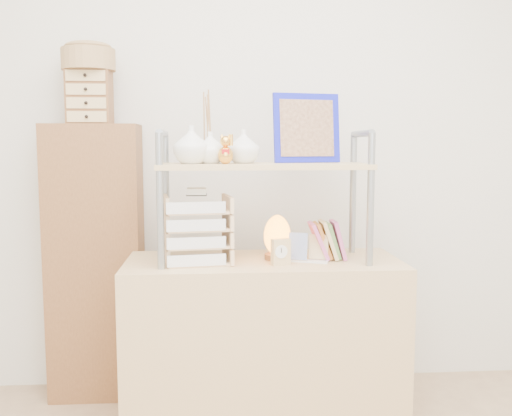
{
  "coord_description": "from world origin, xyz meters",
  "views": [
    {
      "loc": [
        -0.22,
        -1.24,
        1.25
      ],
      "look_at": [
        -0.03,
        1.2,
        0.98
      ],
      "focal_mm": 40.0,
      "sensor_mm": 36.0,
      "label": 1
    }
  ],
  "objects": [
    {
      "name": "postcard_stand",
      "position": [
        0.19,
        1.15,
        0.79
      ],
      "size": [
        0.18,
        0.1,
        0.13
      ],
      "color": "white",
      "rests_on": "desk"
    },
    {
      "name": "desk_clock",
      "position": [
        0.06,
        1.09,
        0.81
      ],
      "size": [
        0.08,
        0.06,
        0.11
      ],
      "color": "tan",
      "rests_on": "desk"
    },
    {
      "name": "cabinet",
      "position": [
        -0.8,
        1.57,
        0.68
      ],
      "size": [
        0.45,
        0.24,
        1.35
      ],
      "primitive_type": "cube",
      "rotation": [
        0.0,
        0.0,
        -0.01
      ],
      "color": "brown",
      "rests_on": "ground"
    },
    {
      "name": "salt_lamp",
      "position": [
        0.06,
        1.21,
        0.85
      ],
      "size": [
        0.13,
        0.12,
        0.2
      ],
      "color": "brown",
      "rests_on": "desk"
    },
    {
      "name": "letter_tray",
      "position": [
        -0.29,
        1.17,
        0.88
      ],
      "size": [
        0.29,
        0.28,
        0.32
      ],
      "color": "#E0B986",
      "rests_on": "desk"
    },
    {
      "name": "woven_basket",
      "position": [
        -0.8,
        1.55,
        1.65
      ],
      "size": [
        0.25,
        0.25,
        0.1
      ],
      "primitive_type": "cylinder",
      "color": "olive",
      "rests_on": "drawer_chest"
    },
    {
      "name": "desk",
      "position": [
        0.0,
        1.2,
        0.38
      ],
      "size": [
        1.2,
        0.5,
        0.75
      ],
      "primitive_type": "cube",
      "color": "tan",
      "rests_on": "ground"
    },
    {
      "name": "hutch",
      "position": [
        -0.05,
        1.21,
        1.18
      ],
      "size": [
        0.9,
        0.34,
        0.73
      ],
      "color": "gray",
      "rests_on": "desk"
    },
    {
      "name": "drawer_chest",
      "position": [
        -0.8,
        1.55,
        1.48
      ],
      "size": [
        0.2,
        0.16,
        0.25
      ],
      "color": "brown",
      "rests_on": "cabinet"
    }
  ]
}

